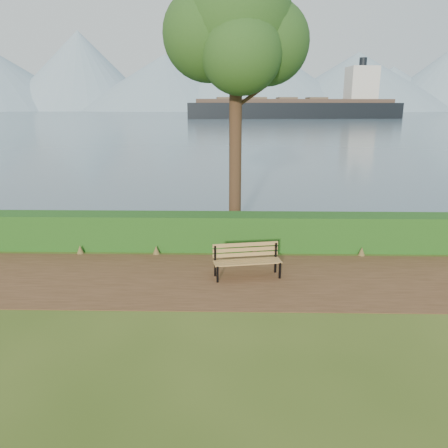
{
  "coord_description": "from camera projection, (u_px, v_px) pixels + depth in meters",
  "views": [
    {
      "loc": [
        1.01,
        -9.26,
        3.92
      ],
      "look_at": [
        0.78,
        1.2,
        1.1
      ],
      "focal_mm": 35.0,
      "sensor_mm": 36.0,
      "label": 1
    }
  ],
  "objects": [
    {
      "name": "path",
      "position": [
        190.0,
        279.0,
        10.27
      ],
      "size": [
        40.0,
        3.4,
        0.01
      ],
      "primitive_type": "cube",
      "color": "#50321B",
      "rests_on": "ground"
    },
    {
      "name": "tree",
      "position": [
        236.0,
        28.0,
        12.5
      ],
      "size": [
        4.26,
        3.55,
        8.21
      ],
      "rotation": [
        0.0,
        0.0,
        -0.21
      ],
      "color": "#382217",
      "rests_on": "ground"
    },
    {
      "name": "hedge",
      "position": [
        198.0,
        231.0,
        12.36
      ],
      "size": [
        32.0,
        0.85,
        1.0
      ],
      "primitive_type": "cube",
      "color": "#184614",
      "rests_on": "ground"
    },
    {
      "name": "cargo_ship",
      "position": [
        301.0,
        109.0,
        145.52
      ],
      "size": [
        71.19,
        17.51,
        21.39
      ],
      "rotation": [
        0.0,
        0.0,
        0.09
      ],
      "color": "black",
      "rests_on": "ground"
    },
    {
      "name": "bench",
      "position": [
        247.0,
        258.0,
        10.31
      ],
      "size": [
        1.64,
        0.75,
        0.79
      ],
      "rotation": [
        0.0,
        0.0,
        0.18
      ],
      "color": "black",
      "rests_on": "ground"
    },
    {
      "name": "ground",
      "position": [
        189.0,
        284.0,
        9.98
      ],
      "size": [
        140.0,
        140.0,
        0.0
      ],
      "primitive_type": "plane",
      "color": "#394F16",
      "rests_on": "ground"
    },
    {
      "name": "mountains",
      "position": [
        223.0,
        79.0,
        394.88
      ],
      "size": [
        585.0,
        190.0,
        70.0
      ],
      "color": "#7E98A9",
      "rests_on": "ground"
    },
    {
      "name": "water",
      "position": [
        232.0,
        113.0,
        260.93
      ],
      "size": [
        700.0,
        510.0,
        0.0
      ],
      "primitive_type": "cube",
      "color": "#42556A",
      "rests_on": "ground"
    }
  ]
}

